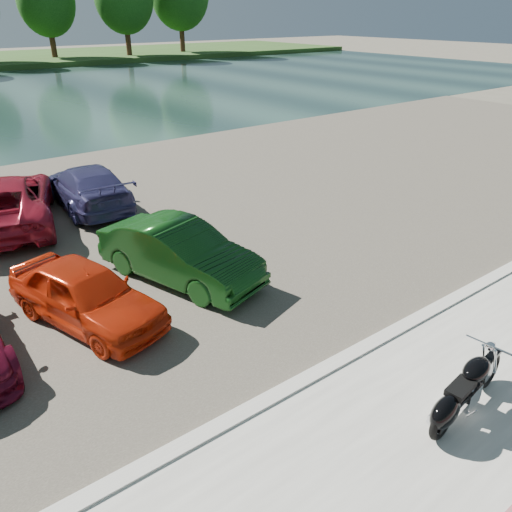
% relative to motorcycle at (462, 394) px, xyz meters
% --- Properties ---
extents(ground, '(200.00, 200.00, 0.00)m').
position_rel_motorcycle_xyz_m(ground, '(-0.10, 0.13, -0.56)').
color(ground, '#595447').
rests_on(ground, ground).
extents(promenade, '(60.00, 6.00, 0.10)m').
position_rel_motorcycle_xyz_m(promenade, '(-0.10, -0.87, -0.51)').
color(promenade, '#A3A199').
rests_on(promenade, ground).
extents(kerb, '(60.00, 0.30, 0.14)m').
position_rel_motorcycle_xyz_m(kerb, '(-0.10, 2.13, -0.49)').
color(kerb, '#A3A199').
rests_on(kerb, ground).
extents(parking_lot, '(60.00, 18.00, 0.04)m').
position_rel_motorcycle_xyz_m(parking_lot, '(-0.10, 11.13, -0.54)').
color(parking_lot, '#464138').
rests_on(parking_lot, ground).
extents(motorcycle, '(2.33, 0.75, 1.05)m').
position_rel_motorcycle_xyz_m(motorcycle, '(0.00, 0.00, 0.00)').
color(motorcycle, black).
rests_on(motorcycle, promenade).
extents(car_4, '(2.60, 4.11, 1.30)m').
position_rel_motorcycle_xyz_m(car_4, '(-3.66, 6.36, 0.13)').
color(car_4, red).
rests_on(car_4, parking_lot).
extents(car_5, '(2.70, 4.56, 1.42)m').
position_rel_motorcycle_xyz_m(car_5, '(-1.18, 6.82, 0.19)').
color(car_5, '#103B12').
rests_on(car_5, parking_lot).
extents(car_10, '(3.96, 6.02, 1.54)m').
position_rel_motorcycle_xyz_m(car_10, '(-3.65, 12.97, 0.25)').
color(car_10, maroon).
rests_on(car_10, parking_lot).
extents(car_11, '(2.27, 4.95, 1.40)m').
position_rel_motorcycle_xyz_m(car_11, '(-1.10, 13.09, 0.18)').
color(car_11, navy).
rests_on(car_11, parking_lot).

